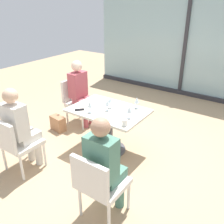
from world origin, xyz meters
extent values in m
plane|color=tan|center=(0.00, 0.00, 0.00)|extent=(12.00, 12.00, 0.00)
cube|color=#96B7BC|center=(0.00, 3.20, 1.35)|extent=(4.88, 0.03, 2.70)
cube|color=#2D2D33|center=(0.00, 3.17, 1.35)|extent=(0.08, 0.06, 2.70)
cube|color=#2D2D33|center=(0.00, 3.17, 0.05)|extent=(4.88, 0.10, 0.10)
cube|color=silver|center=(0.00, 0.00, 0.71)|extent=(1.16, 0.80, 0.04)
cylinder|color=#4C4C51|center=(0.00, 0.00, 0.35)|extent=(0.14, 0.14, 0.69)
cylinder|color=#4C4C51|center=(0.00, 0.00, 0.01)|extent=(0.56, 0.56, 0.02)
cube|color=silver|center=(-0.99, 0.46, 0.42)|extent=(0.46, 0.46, 0.06)
cube|color=silver|center=(-1.24, 0.46, 0.66)|extent=(0.05, 0.46, 0.42)
cylinder|color=silver|center=(-0.79, 0.26, 0.20)|extent=(0.04, 0.04, 0.39)
cylinder|color=silver|center=(-0.79, 0.66, 0.20)|extent=(0.04, 0.04, 0.39)
cylinder|color=silver|center=(-1.19, 0.26, 0.20)|extent=(0.04, 0.04, 0.39)
cylinder|color=silver|center=(-1.19, 0.66, 0.20)|extent=(0.04, 0.04, 0.39)
cube|color=silver|center=(-0.73, -1.08, 0.42)|extent=(0.46, 0.46, 0.06)
cube|color=silver|center=(-0.73, -1.33, 0.66)|extent=(0.46, 0.05, 0.42)
cylinder|color=silver|center=(-0.53, -0.88, 0.20)|extent=(0.04, 0.04, 0.39)
cylinder|color=silver|center=(-0.93, -0.88, 0.20)|extent=(0.04, 0.04, 0.39)
cylinder|color=silver|center=(-0.53, -1.28, 0.20)|extent=(0.04, 0.04, 0.39)
cylinder|color=silver|center=(-0.93, -1.28, 0.20)|extent=(0.04, 0.04, 0.39)
cube|color=silver|center=(0.73, -1.08, 0.42)|extent=(0.46, 0.46, 0.06)
cube|color=silver|center=(0.73, -1.33, 0.66)|extent=(0.46, 0.05, 0.42)
cylinder|color=silver|center=(0.93, -0.88, 0.20)|extent=(0.04, 0.04, 0.39)
cylinder|color=silver|center=(0.53, -0.88, 0.20)|extent=(0.04, 0.04, 0.39)
cylinder|color=silver|center=(0.93, -1.28, 0.20)|extent=(0.04, 0.04, 0.39)
cylinder|color=silver|center=(0.53, -1.28, 0.20)|extent=(0.04, 0.04, 0.39)
cylinder|color=#B24C56|center=(-0.81, 0.37, 0.23)|extent=(0.11, 0.11, 0.45)
cube|color=#B24C56|center=(-0.91, 0.37, 0.51)|extent=(0.32, 0.13, 0.11)
cylinder|color=#B24C56|center=(-0.81, 0.55, 0.23)|extent=(0.11, 0.11, 0.45)
cube|color=#B24C56|center=(-0.91, 0.55, 0.51)|extent=(0.32, 0.13, 0.11)
cube|color=#B24C56|center=(-1.04, 0.46, 0.80)|extent=(0.20, 0.34, 0.48)
sphere|color=beige|center=(-1.04, 0.46, 1.16)|extent=(0.20, 0.20, 0.20)
cylinder|color=silver|center=(-0.64, -0.91, 0.23)|extent=(0.11, 0.11, 0.45)
cube|color=silver|center=(-0.64, -1.00, 0.51)|extent=(0.13, 0.32, 0.11)
cylinder|color=silver|center=(-0.82, -0.91, 0.23)|extent=(0.11, 0.11, 0.45)
cube|color=silver|center=(-0.82, -1.00, 0.51)|extent=(0.13, 0.32, 0.11)
cube|color=silver|center=(-0.73, -1.13, 0.80)|extent=(0.34, 0.20, 0.48)
sphere|color=#D8AD8C|center=(-0.73, -1.13, 1.16)|extent=(0.20, 0.20, 0.20)
cylinder|color=#4C7F6B|center=(0.82, -0.91, 0.23)|extent=(0.11, 0.11, 0.45)
cube|color=#4C7F6B|center=(0.82, -1.00, 0.51)|extent=(0.13, 0.32, 0.11)
cylinder|color=#4C7F6B|center=(0.64, -0.91, 0.23)|extent=(0.11, 0.11, 0.45)
cube|color=#4C7F6B|center=(0.64, -1.00, 0.51)|extent=(0.13, 0.32, 0.11)
cube|color=#4C7F6B|center=(0.73, -1.13, 0.80)|extent=(0.34, 0.20, 0.48)
sphere|color=tan|center=(0.73, -1.13, 1.16)|extent=(0.20, 0.20, 0.20)
cylinder|color=silver|center=(-0.16, -0.24, 0.73)|extent=(0.06, 0.06, 0.00)
cylinder|color=silver|center=(-0.16, -0.24, 0.78)|extent=(0.01, 0.01, 0.08)
cone|color=silver|center=(-0.16, -0.24, 0.87)|extent=(0.07, 0.07, 0.09)
cylinder|color=silver|center=(0.33, 0.29, 0.73)|extent=(0.06, 0.06, 0.00)
cylinder|color=silver|center=(0.33, 0.29, 0.78)|extent=(0.01, 0.01, 0.08)
cone|color=silver|center=(0.33, 0.29, 0.87)|extent=(0.07, 0.07, 0.09)
cylinder|color=silver|center=(-0.02, 0.07, 0.73)|extent=(0.06, 0.06, 0.00)
cylinder|color=silver|center=(-0.02, 0.07, 0.78)|extent=(0.01, 0.01, 0.08)
cone|color=silver|center=(-0.02, 0.07, 0.87)|extent=(0.07, 0.07, 0.09)
cylinder|color=silver|center=(0.42, -0.07, 0.73)|extent=(0.06, 0.06, 0.00)
cylinder|color=silver|center=(0.42, -0.07, 0.78)|extent=(0.01, 0.01, 0.08)
cone|color=silver|center=(0.42, -0.07, 0.87)|extent=(0.07, 0.07, 0.09)
cylinder|color=silver|center=(0.01, -0.04, 0.73)|extent=(0.06, 0.06, 0.00)
cylinder|color=silver|center=(0.01, -0.04, 0.78)|extent=(0.01, 0.01, 0.08)
cone|color=silver|center=(0.01, -0.04, 0.87)|extent=(0.07, 0.07, 0.09)
cylinder|color=white|center=(0.48, -0.29, 0.78)|extent=(0.08, 0.08, 0.09)
cube|color=black|center=(-0.35, -0.26, 0.73)|extent=(0.15, 0.16, 0.01)
cube|color=#A3704C|center=(-1.17, -0.01, 0.14)|extent=(0.32, 0.20, 0.28)
camera|label=1|loc=(2.02, -2.79, 2.31)|focal=39.56mm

